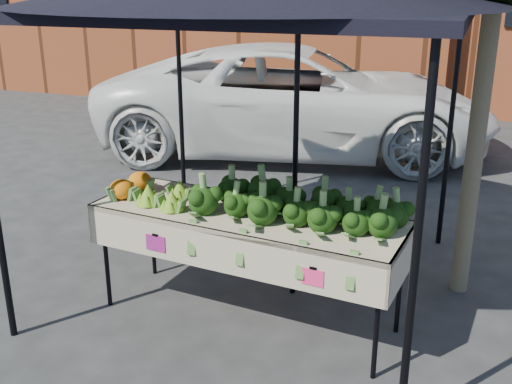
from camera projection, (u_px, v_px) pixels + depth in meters
name	position (u px, v px, depth m)	size (l,w,h in m)	color
ground	(233.00, 323.00, 4.80)	(90.00, 90.00, 0.00)	#28282A
table	(247.00, 267.00, 4.73)	(2.47, 1.04, 0.90)	#C0B89C
canopy	(258.00, 133.00, 5.00)	(3.16, 3.16, 2.74)	black
broccoli_heap	(298.00, 200.00, 4.43)	(1.62, 0.59, 0.28)	#14350D
romanesco_cluster	(167.00, 190.00, 4.75)	(0.45, 0.49, 0.22)	#84AA33
cauliflower_pair	(131.00, 183.00, 4.94)	(0.25, 0.45, 0.19)	orange
street_tree	(488.00, 46.00, 4.64)	(2.12, 2.12, 4.17)	#1E4C14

